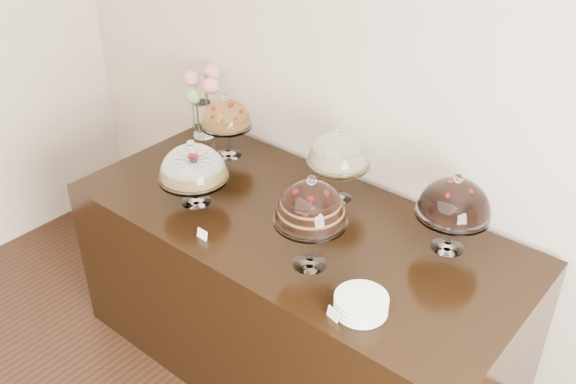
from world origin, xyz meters
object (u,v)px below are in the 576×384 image
Objects in this scene: cake_stand_dark_choco at (455,201)px; flower_vase at (203,99)px; display_counter at (294,294)px; cake_stand_sugar_sponge at (193,166)px; cake_stand_choco_layer at (311,206)px; plate_stack at (361,304)px; cake_stand_cheesecake at (339,152)px; cake_stand_fruit_tart at (226,116)px.

flower_vase is (-1.62, 0.09, -0.02)m from cake_stand_dark_choco.
cake_stand_sugar_sponge is at bearing -159.19° from display_counter.
cake_stand_dark_choco is 0.92× the size of flower_vase.
display_counter is 0.81m from cake_stand_choco_layer.
cake_stand_sugar_sponge is 1.09m from plate_stack.
cake_stand_cheesecake is 0.85m from plate_stack.
flower_vase is at bearing 156.52° from plate_stack.
cake_stand_cheesecake reaches higher than cake_stand_fruit_tart.
cake_stand_choco_layer is 1.17× the size of cake_stand_dark_choco.
cake_stand_sugar_sponge is 0.91× the size of cake_stand_dark_choco.
cake_stand_fruit_tart is at bearing -18.25° from flower_vase.
cake_stand_choco_layer reaches higher than cake_stand_cheesecake.
cake_stand_fruit_tart is (-0.73, -0.02, -0.02)m from cake_stand_cheesecake.
flower_vase reaches higher than plate_stack.
cake_stand_fruit_tart reaches higher than display_counter.
cake_stand_cheesecake is 1.01m from flower_vase.
cake_stand_cheesecake reaches higher than cake_stand_dark_choco.
cake_stand_dark_choco is (1.13, 0.45, 0.04)m from cake_stand_sugar_sponge.
cake_stand_dark_choco is 1.02× the size of cake_stand_fruit_tart.
flower_vase is (-1.00, 0.07, -0.03)m from cake_stand_cheesecake.
display_counter is at bearing 20.81° from cake_stand_sugar_sponge.
cake_stand_choco_layer reaches higher than cake_stand_sugar_sponge.
cake_stand_fruit_tart is (-0.21, 0.45, 0.03)m from cake_stand_sugar_sponge.
cake_stand_dark_choco is at bearing 0.18° from cake_stand_fruit_tart.
cake_stand_sugar_sponge reaches higher than plate_stack.
cake_stand_dark_choco is at bearing -1.56° from cake_stand_cheesecake.
display_counter is at bearing 140.12° from cake_stand_choco_layer.
plate_stack is (0.59, -0.32, 0.49)m from display_counter.
display_counter is at bearing -20.91° from cake_stand_fruit_tart.
plate_stack is at bearing -24.56° from cake_stand_fruit_tart.
cake_stand_sugar_sponge is at bearing 172.54° from plate_stack.
display_counter is 5.92× the size of cake_stand_dark_choco.
cake_stand_fruit_tart is at bearing 153.23° from cake_stand_choco_layer.
cake_stand_fruit_tart is 1.81× the size of plate_stack.
cake_stand_sugar_sponge reaches higher than display_counter.
plate_stack is at bearing -23.48° from flower_vase.
flower_vase reaches higher than cake_stand_sugar_sponge.
cake_stand_dark_choco is (0.65, 0.27, 0.69)m from display_counter.
cake_stand_dark_choco is at bearing 50.77° from cake_stand_choco_layer.
display_counter is at bearing -157.56° from cake_stand_dark_choco.
cake_stand_sugar_sponge is at bearing -158.24° from cake_stand_dark_choco.
cake_stand_choco_layer is at bearing -129.23° from cake_stand_dark_choco.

